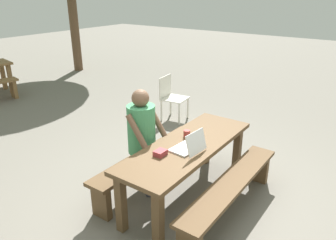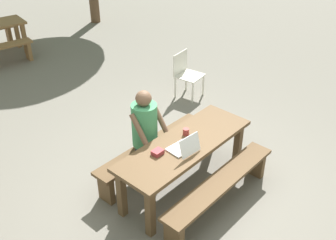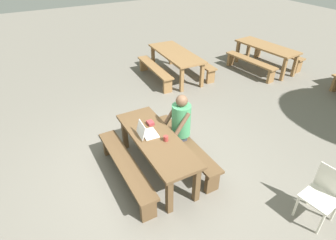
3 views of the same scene
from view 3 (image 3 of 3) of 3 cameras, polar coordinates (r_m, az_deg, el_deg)
name	(u,v)px [view 3 (image 3 of 3)]	position (r m, az deg, el deg)	size (l,w,h in m)	color
ground_plane	(157,170)	(5.12, -2.26, -10.13)	(30.00, 30.00, 0.00)	slate
picnic_table_front	(156,143)	(4.73, -2.42, -4.74)	(1.97, 0.68, 0.72)	brown
bench_near	(126,167)	(4.74, -8.58, -9.37)	(1.92, 0.30, 0.44)	brown
bench_far	(185,146)	(5.12, 3.38, -5.29)	(1.92, 0.30, 0.44)	brown
laptop	(146,132)	(4.69, -4.44, -2.49)	(0.33, 0.33, 0.25)	white
small_pouch	(150,123)	(4.97, -3.61, -0.61)	(0.13, 0.10, 0.06)	#993338
coffee_mug	(166,138)	(4.57, -0.44, -3.75)	(0.08, 0.08, 0.09)	#99332D
person_seated	(180,123)	(4.95, 2.39, -0.57)	(0.45, 0.43, 1.31)	#333847
plastic_chair	(323,194)	(4.67, 29.03, -13.01)	(0.49, 0.49, 0.84)	silver
picnic_table_mid	(176,56)	(8.30, 1.61, 12.90)	(2.11, 0.92, 0.74)	olive
bench_mid_south	(155,70)	(8.13, -2.74, 10.13)	(1.88, 0.38, 0.43)	olive
bench_mid_north	(196,62)	(8.72, 5.62, 11.65)	(1.88, 0.38, 0.43)	olive
picnic_table_distant	(266,49)	(9.35, 19.35, 13.38)	(2.04, 0.92, 0.74)	olive
bench_distant_south	(250,63)	(8.96, 16.38, 11.05)	(1.80, 0.48, 0.44)	olive
bench_distant_north	(278,54)	(9.95, 21.41, 12.30)	(1.80, 0.48, 0.44)	olive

